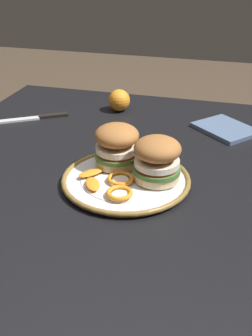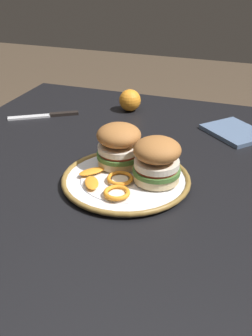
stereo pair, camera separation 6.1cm
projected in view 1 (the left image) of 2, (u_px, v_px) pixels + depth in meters
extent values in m
cube|color=black|center=(113.00, 175.00, 1.02)|extent=(1.13, 1.04, 0.03)
cube|color=black|center=(44.00, 177.00, 1.72)|extent=(0.06, 0.06, 0.67)
cylinder|color=white|center=(126.00, 181.00, 0.95)|extent=(0.27, 0.27, 0.01)
torus|color=olive|center=(126.00, 179.00, 0.95)|extent=(0.29, 0.29, 0.01)
cylinder|color=white|center=(126.00, 178.00, 0.95)|extent=(0.21, 0.21, 0.00)
cylinder|color=beige|center=(117.00, 160.00, 1.00)|extent=(0.10, 0.10, 0.02)
cylinder|color=#477033|center=(117.00, 155.00, 0.99)|extent=(0.11, 0.11, 0.01)
cylinder|color=#BC3828|center=(117.00, 151.00, 0.99)|extent=(0.09, 0.09, 0.01)
cylinder|color=silver|center=(117.00, 148.00, 0.98)|extent=(0.10, 0.10, 0.01)
ellipsoid|color=#A36633|center=(117.00, 135.00, 0.97)|extent=(0.14, 0.14, 0.05)
cylinder|color=beige|center=(156.00, 175.00, 0.93)|extent=(0.10, 0.10, 0.02)
cylinder|color=#477033|center=(157.00, 169.00, 0.93)|extent=(0.11, 0.11, 0.01)
cylinder|color=#BC3828|center=(157.00, 166.00, 0.92)|extent=(0.09, 0.09, 0.01)
cylinder|color=silver|center=(157.00, 162.00, 0.92)|extent=(0.10, 0.10, 0.01)
ellipsoid|color=#A36633|center=(158.00, 149.00, 0.90)|extent=(0.12, 0.12, 0.05)
torus|color=orange|center=(119.00, 193.00, 0.87)|extent=(0.07, 0.07, 0.01)
cylinder|color=#F4E5C6|center=(120.00, 194.00, 0.87)|extent=(0.03, 0.03, 0.00)
ellipsoid|color=orange|center=(93.00, 184.00, 0.91)|extent=(0.07, 0.06, 0.01)
ellipsoid|color=orange|center=(91.00, 173.00, 0.95)|extent=(0.07, 0.06, 0.01)
torus|color=orange|center=(121.00, 178.00, 0.93)|extent=(0.08, 0.08, 0.01)
cylinder|color=#F4E5C6|center=(121.00, 180.00, 0.93)|extent=(0.04, 0.04, 0.00)
sphere|color=orange|center=(119.00, 100.00, 1.35)|extent=(0.07, 0.07, 0.07)
cube|color=silver|center=(18.00, 120.00, 1.28)|extent=(0.09, 0.12, 0.01)
cube|color=black|center=(54.00, 116.00, 1.31)|extent=(0.06, 0.09, 0.01)
cube|color=slate|center=(226.00, 129.00, 1.22)|extent=(0.21, 0.21, 0.01)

